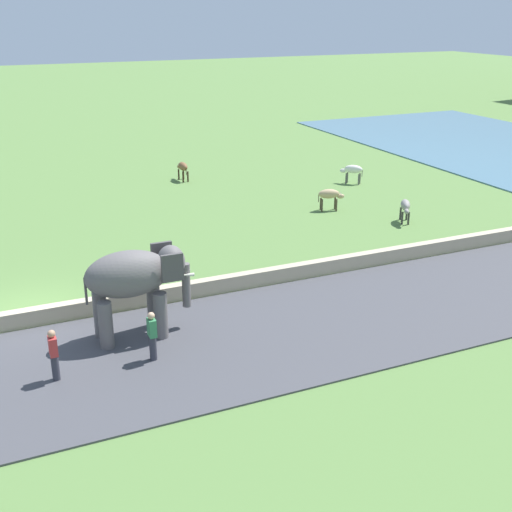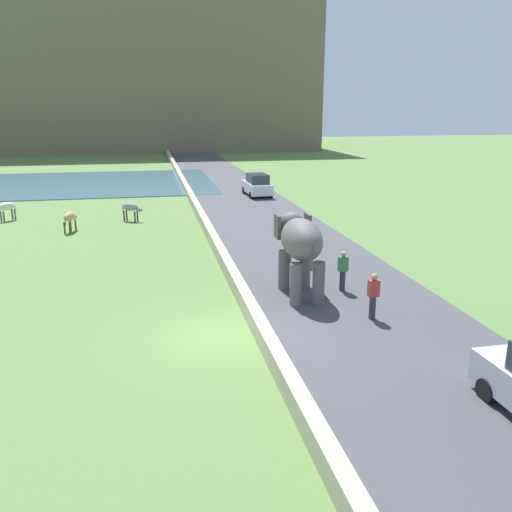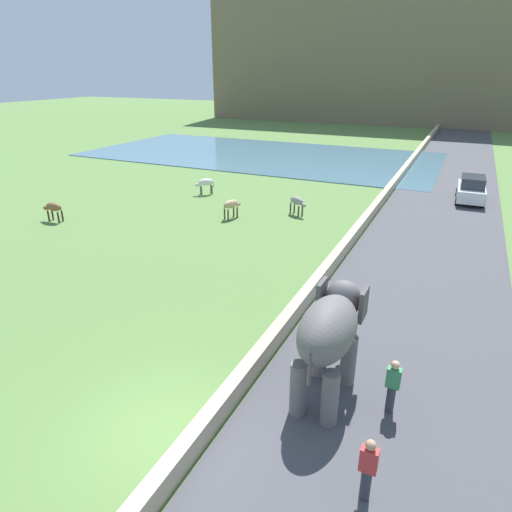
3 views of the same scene
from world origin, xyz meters
name	(u,v)px [view 3 (image 3 of 3)]	position (x,y,z in m)	size (l,w,h in m)	color
ground_plane	(159,428)	(0.00, 0.00, 0.00)	(220.00, 220.00, 0.00)	#567A3D
road_surface	(437,224)	(5.00, 20.00, 0.03)	(7.00, 120.00, 0.06)	#424247
barrier_wall	(365,220)	(1.20, 18.00, 0.31)	(0.40, 110.00, 0.62)	tan
lake	(260,154)	(-14.00, 36.24, 0.04)	(36.00, 18.00, 0.08)	slate
hill_distant	(411,50)	(-6.00, 81.89, 11.50)	(64.00, 28.00, 22.99)	#75664C
elephant	(330,331)	(3.43, 3.06, 2.04)	(1.42, 3.47, 2.99)	#605B5B
person_beside_elephant	(392,386)	(5.17, 3.06, 0.87)	(0.36, 0.22, 1.63)	#33333D
person_trailing	(368,469)	(5.15, 0.20, 0.87)	(0.36, 0.22, 1.63)	#33333D
car_white	(471,189)	(6.58, 25.95, 0.90)	(1.90, 4.05, 1.80)	white
cow_brown	(53,208)	(-15.69, 10.86, 0.84)	(1.40, 0.49, 1.15)	brown
cow_white	(205,183)	(-10.76, 19.97, 0.84)	(1.21, 1.22, 1.15)	silver
cow_grey	(297,202)	(-3.08, 18.23, 0.84)	(1.37, 0.98, 1.15)	gray
cow_tan	(231,205)	(-6.44, 15.89, 0.84)	(0.75, 1.42, 1.15)	tan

